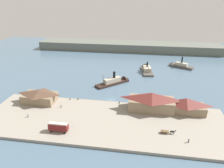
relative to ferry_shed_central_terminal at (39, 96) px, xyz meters
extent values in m
plane|color=slate|center=(35.87, 10.15, -4.54)|extent=(320.00, 320.00, 0.00)
cube|color=gray|center=(35.87, -11.85, -3.94)|extent=(110.00, 36.00, 1.20)
cube|color=slate|center=(35.87, 6.55, -4.04)|extent=(110.00, 0.80, 1.00)
cube|color=#847056|center=(0.00, 0.00, -1.07)|extent=(16.42, 9.86, 4.54)
pyramid|color=brown|center=(0.00, 0.00, 2.22)|extent=(16.75, 10.35, 2.05)
cube|color=#847056|center=(57.20, 0.74, -0.43)|extent=(21.54, 9.76, 5.82)
pyramid|color=maroon|center=(57.20, 0.74, 4.03)|extent=(21.97, 10.25, 3.10)
cube|color=#847056|center=(73.17, 0.85, -1.33)|extent=(18.09, 7.86, 4.03)
pyramid|color=maroon|center=(73.17, 0.85, 2.41)|extent=(18.46, 8.26, 3.43)
cube|color=maroon|center=(19.55, -22.92, -1.14)|extent=(8.06, 2.38, 2.61)
cube|color=beige|center=(19.55, -22.92, 0.42)|extent=(7.74, 1.66, 0.50)
cylinder|color=black|center=(22.37, -21.73, -2.89)|extent=(0.90, 0.18, 0.90)
cylinder|color=black|center=(22.37, -24.11, -2.89)|extent=(0.90, 0.18, 0.90)
cylinder|color=black|center=(16.73, -21.73, -2.89)|extent=(0.90, 0.18, 0.90)
cylinder|color=black|center=(16.73, -24.11, -2.89)|extent=(0.90, 0.18, 0.90)
cube|color=brown|center=(62.53, -17.51, -2.49)|extent=(3.15, 1.34, 0.50)
cylinder|color=#4C3828|center=(61.59, -16.83, -2.74)|extent=(1.20, 0.10, 1.20)
cylinder|color=#4C3828|center=(61.59, -18.18, -2.74)|extent=(1.20, 0.10, 1.20)
ellipsoid|color=black|center=(65.50, -17.51, -2.24)|extent=(2.00, 0.70, 0.90)
ellipsoid|color=black|center=(66.60, -17.51, -1.69)|extent=(0.70, 0.32, 0.44)
cylinder|color=black|center=(66.10, -17.31, -2.84)|extent=(0.16, 0.16, 1.00)
cylinder|color=black|center=(66.10, -17.71, -2.84)|extent=(0.16, 0.16, 1.00)
cylinder|color=black|center=(64.90, -17.31, -2.84)|extent=(0.16, 0.16, 1.00)
cylinder|color=black|center=(64.90, -17.71, -2.84)|extent=(0.16, 0.16, 1.00)
cylinder|color=#4C3D33|center=(1.41, -14.79, -2.68)|extent=(0.39, 0.39, 1.32)
sphere|color=#CCA889|center=(1.41, -14.79, -1.90)|extent=(0.24, 0.24, 0.24)
cylinder|color=#3D4C42|center=(13.08, -3.94, -2.70)|extent=(0.38, 0.38, 1.28)
sphere|color=#CCA889|center=(13.08, -3.94, -1.94)|extent=(0.23, 0.23, 0.23)
cylinder|color=#33384C|center=(71.04, -21.95, -2.61)|extent=(0.43, 0.43, 1.46)
sphere|color=#CCA889|center=(71.04, -21.95, -1.75)|extent=(0.27, 0.27, 0.27)
cylinder|color=black|center=(14.74, 4.71, -2.89)|extent=(0.44, 0.44, 0.90)
cylinder|color=black|center=(41.25, 4.82, -2.89)|extent=(0.44, 0.44, 0.90)
cylinder|color=black|center=(18.93, 5.32, -2.89)|extent=(0.44, 0.44, 0.90)
cube|color=#514C47|center=(81.83, 72.18, -3.64)|extent=(18.25, 13.14, 1.81)
cone|color=#514C47|center=(73.90, 76.61, -3.64)|extent=(5.01, 5.45, 4.41)
cube|color=#B2A893|center=(81.83, 72.18, -1.69)|extent=(9.48, 7.22, 2.09)
cylinder|color=black|center=(81.76, 72.22, 1.70)|extent=(1.13, 1.13, 4.67)
cube|color=#514C47|center=(55.22, 57.78, -3.89)|extent=(9.61, 21.12, 1.29)
cone|color=#514C47|center=(53.84, 67.88, -3.89)|extent=(6.66, 4.48, 6.22)
cube|color=#B2A893|center=(55.22, 57.78, -1.91)|extent=(6.19, 9.65, 2.68)
cylinder|color=black|center=(55.16, 58.22, 1.27)|extent=(1.10, 1.10, 3.68)
cylinder|color=brown|center=(56.05, 51.73, -0.75)|extent=(0.24, 0.24, 4.99)
cube|color=black|center=(33.43, 31.74, -3.92)|extent=(20.66, 20.00, 1.25)
cone|color=black|center=(41.76, 39.63, -3.92)|extent=(6.59, 6.64, 5.23)
cube|color=#B2A893|center=(33.43, 31.74, -1.87)|extent=(10.53, 10.22, 2.83)
cylinder|color=black|center=(34.46, 32.71, 1.53)|extent=(1.58, 1.58, 3.98)
cylinder|color=brown|center=(28.43, 27.00, 0.08)|extent=(0.24, 0.24, 6.73)
cube|color=#60665B|center=(35.87, 120.15, -0.54)|extent=(180.00, 24.00, 8.00)
camera|label=1|loc=(52.14, -90.14, 48.86)|focal=33.63mm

